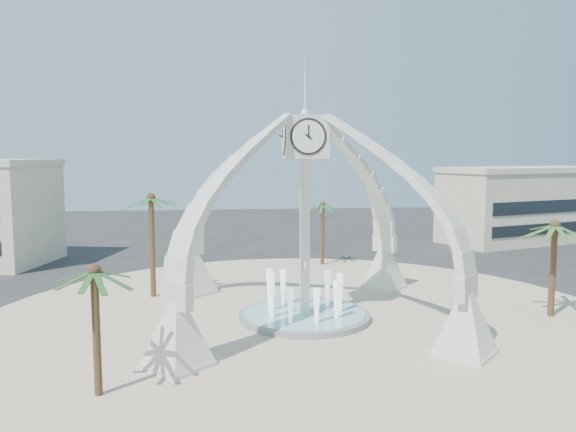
{
  "coord_description": "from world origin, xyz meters",
  "views": [
    {
      "loc": [
        -4.9,
        -33.02,
        10.03
      ],
      "look_at": [
        -0.78,
        2.0,
        6.16
      ],
      "focal_mm": 35.0,
      "sensor_mm": 36.0,
      "label": 1
    }
  ],
  "objects": [
    {
      "name": "plaza",
      "position": [
        0.0,
        0.0,
        0.03
      ],
      "size": [
        40.0,
        40.0,
        0.06
      ],
      "primitive_type": "cylinder",
      "color": "beige",
      "rests_on": "ground"
    },
    {
      "name": "palm_east",
      "position": [
        15.27,
        -1.22,
        5.68
      ],
      "size": [
        4.86,
        4.86,
        6.53
      ],
      "rotation": [
        0.0,
        0.0,
        -0.22
      ],
      "color": "brown",
      "rests_on": "ground"
    },
    {
      "name": "clock_tower",
      "position": [
        -0.0,
        -0.0,
        6.49
      ],
      "size": [
        17.94,
        17.94,
        16.3
      ],
      "color": "silver",
      "rests_on": "ground"
    },
    {
      "name": "fountain",
      "position": [
        0.0,
        0.0,
        0.29
      ],
      "size": [
        8.0,
        8.0,
        3.62
      ],
      "color": "gray",
      "rests_on": "ground"
    },
    {
      "name": "building_ne",
      "position": [
        30.0,
        28.0,
        4.31
      ],
      "size": [
        21.87,
        14.17,
        8.6
      ],
      "rotation": [
        0.0,
        0.0,
        0.31
      ],
      "color": "beige",
      "rests_on": "ground"
    },
    {
      "name": "ground",
      "position": [
        0.0,
        0.0,
        0.0
      ],
      "size": [
        140.0,
        140.0,
        0.0
      ],
      "primitive_type": "plane",
      "color": "#282828",
      "rests_on": "ground"
    },
    {
      "name": "palm_south",
      "position": [
        -10.12,
        -9.82,
        5.25
      ],
      "size": [
        4.4,
        4.4,
        6.0
      ],
      "rotation": [
        0.0,
        0.0,
        0.27
      ],
      "color": "brown",
      "rests_on": "ground"
    },
    {
      "name": "palm_north",
      "position": [
        4.09,
        16.65,
        5.46
      ],
      "size": [
        4.61,
        4.61,
        6.2
      ],
      "rotation": [
        0.0,
        0.0,
        -0.44
      ],
      "color": "brown",
      "rests_on": "ground"
    },
    {
      "name": "palm_west",
      "position": [
        -9.82,
        6.6,
        6.93
      ],
      "size": [
        5.25,
        5.25,
        7.81
      ],
      "rotation": [
        0.0,
        0.0,
        -0.4
      ],
      "color": "brown",
      "rests_on": "ground"
    }
  ]
}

